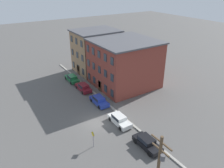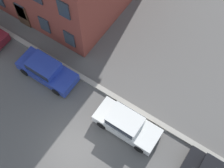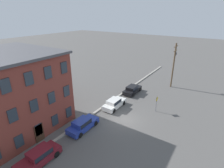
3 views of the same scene
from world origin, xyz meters
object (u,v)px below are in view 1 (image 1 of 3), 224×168
at_px(car_green, 72,78).
at_px(car_maroon, 83,87).
at_px(caution_sign, 93,137).
at_px(car_blue, 99,100).
at_px(car_black, 147,142).
at_px(car_white, 119,119).

bearing_deg(car_green, car_maroon, 1.65).
height_order(car_maroon, caution_sign, caution_sign).
xyz_separation_m(car_blue, caution_sign, (9.39, -6.19, 0.92)).
height_order(car_green, car_blue, same).
relative_size(car_blue, caution_sign, 1.75).
bearing_deg(car_maroon, car_green, -178.35).
relative_size(car_maroon, car_black, 1.00).
height_order(car_white, caution_sign, caution_sign).
bearing_deg(car_maroon, car_blue, 0.57).
xyz_separation_m(car_green, car_blue, (11.78, 0.22, 0.00)).
distance_m(car_white, caution_sign, 6.46).
bearing_deg(car_blue, car_black, -0.68).
bearing_deg(car_blue, car_green, -178.93).
distance_m(car_maroon, car_blue, 6.37).
xyz_separation_m(car_green, car_maroon, (5.41, 0.16, 0.00)).
distance_m(car_green, car_blue, 11.78).
distance_m(car_blue, car_white, 6.93).
bearing_deg(car_white, caution_sign, -67.31).
xyz_separation_m(car_green, car_white, (18.70, -0.07, 0.00)).
bearing_deg(car_green, car_white, -0.21).
distance_m(car_green, caution_sign, 22.02).
distance_m(car_blue, caution_sign, 11.29).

